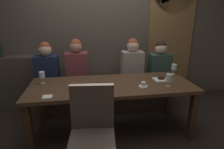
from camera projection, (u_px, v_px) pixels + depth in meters
name	position (u px, v px, depth m)	size (l,w,h in m)	color
ground	(112.00, 131.00, 2.75)	(9.00, 9.00, 0.00)	black
back_wall_tiled	(102.00, 22.00, 3.44)	(6.00, 0.12, 3.00)	brown
arched_door	(171.00, 29.00, 3.61)	(0.90, 0.05, 2.55)	olive
back_counter	(18.00, 82.00, 3.35)	(1.10, 0.28, 0.95)	#494138
dining_table	(112.00, 90.00, 2.55)	(2.20, 0.84, 0.74)	#412B1C
banquette_bench	(106.00, 97.00, 3.34)	(2.50, 0.44, 0.45)	#4A3C2E
chair_near_side	(92.00, 128.00, 1.85)	(0.48, 0.48, 0.98)	#4C3321
diner_redhead	(47.00, 68.00, 2.99)	(0.36, 0.24, 0.79)	#192342
diner_bearded	(77.00, 65.00, 3.07)	(0.36, 0.24, 0.82)	brown
diner_far_end	(132.00, 63.00, 3.21)	(0.36, 0.24, 0.81)	#9E9384
diner_near_end	(160.00, 64.00, 3.28)	(0.36, 0.24, 0.76)	#2D473D
wine_bottle_dark_red	(0.00, 50.00, 3.14)	(0.08, 0.08, 0.33)	black
wine_glass_far_left	(169.00, 78.00, 2.41)	(0.08, 0.08, 0.16)	silver
wine_glass_center_back	(174.00, 68.00, 2.89)	(0.08, 0.08, 0.16)	silver
wine_glass_near_right	(42.00, 75.00, 2.51)	(0.08, 0.08, 0.16)	silver
espresso_cup	(143.00, 85.00, 2.43)	(0.12, 0.12, 0.06)	white
dessert_plate	(161.00, 79.00, 2.68)	(0.19, 0.19, 0.05)	white
folded_napkin	(47.00, 97.00, 2.12)	(0.11, 0.10, 0.01)	silver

